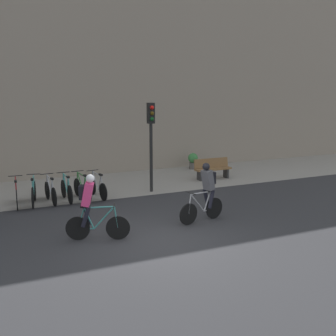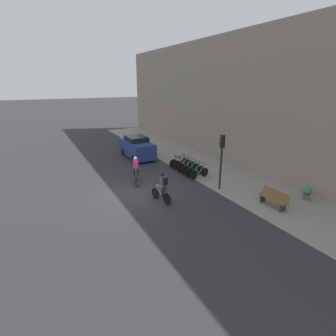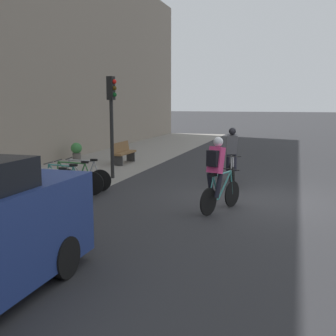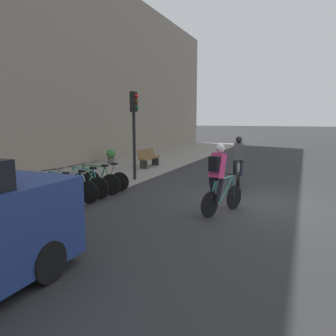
{
  "view_description": "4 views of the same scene",
  "coord_description": "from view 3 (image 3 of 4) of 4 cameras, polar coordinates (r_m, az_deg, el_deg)",
  "views": [
    {
      "loc": [
        -4.1,
        -9.56,
        3.95
      ],
      "look_at": [
        0.91,
        1.59,
        1.58
      ],
      "focal_mm": 45.0,
      "sensor_mm": 36.0,
      "label": 1
    },
    {
      "loc": [
        13.56,
        -4.8,
        6.28
      ],
      "look_at": [
        0.67,
        1.96,
        1.49
      ],
      "focal_mm": 28.0,
      "sensor_mm": 36.0,
      "label": 2
    },
    {
      "loc": [
        -11.07,
        -0.89,
        2.55
      ],
      "look_at": [
        -1.4,
        2.08,
        0.95
      ],
      "focal_mm": 45.0,
      "sensor_mm": 36.0,
      "label": 3
    },
    {
      "loc": [
        -9.38,
        -1.06,
        2.36
      ],
      "look_at": [
        0.32,
        2.99,
        0.77
      ],
      "focal_mm": 35.0,
      "sensor_mm": 36.0,
      "label": 4
    }
  ],
  "objects": [
    {
      "name": "parked_bike_3",
      "position": [
        11.42,
        -13.98,
        -2.16
      ],
      "size": [
        0.46,
        1.63,
        0.97
      ],
      "color": "black",
      "rests_on": "ground"
    },
    {
      "name": "traffic_light_pole",
      "position": [
        14.1,
        -7.65,
        8.05
      ],
      "size": [
        0.26,
        0.3,
        3.37
      ],
      "color": "black",
      "rests_on": "ground"
    },
    {
      "name": "kerb_strip",
      "position": [
        13.69,
        -17.23,
        -2.15
      ],
      "size": [
        44.0,
        4.5,
        0.01
      ],
      "primitive_type": "cube",
      "color": "gray",
      "rests_on": "ground"
    },
    {
      "name": "cyclist_pink",
      "position": [
        9.72,
        6.68,
        -0.59
      ],
      "size": [
        1.57,
        0.71,
        1.76
      ],
      "color": "black",
      "rests_on": "ground"
    },
    {
      "name": "parked_bike_4",
      "position": [
        11.89,
        -12.6,
        -1.67
      ],
      "size": [
        0.46,
        1.7,
        0.96
      ],
      "color": "black",
      "rests_on": "ground"
    },
    {
      "name": "ground",
      "position": [
        11.4,
        12.19,
        -4.16
      ],
      "size": [
        200.0,
        200.0,
        0.0
      ],
      "primitive_type": "plane",
      "color": "#2B2B2D"
    },
    {
      "name": "potted_plant",
      "position": [
        18.87,
        -12.29,
        2.33
      ],
      "size": [
        0.48,
        0.48,
        0.78
      ],
      "color": "#56514C",
      "rests_on": "ground"
    },
    {
      "name": "parked_bike_5",
      "position": [
        12.37,
        -11.34,
        -1.27
      ],
      "size": [
        0.46,
        1.63,
        0.95
      ],
      "color": "black",
      "rests_on": "ground"
    },
    {
      "name": "parked_bike_0",
      "position": [
        10.07,
        -18.84,
        -3.81
      ],
      "size": [
        0.46,
        1.67,
        0.98
      ],
      "color": "black",
      "rests_on": "ground"
    },
    {
      "name": "bench",
      "position": [
        17.6,
        -6.05,
        2.13
      ],
      "size": [
        1.65,
        0.44,
        0.89
      ],
      "color": "brown",
      "rests_on": "ground"
    },
    {
      "name": "cyclist_grey",
      "position": [
        13.21,
        8.63,
        1.89
      ],
      "size": [
        1.63,
        0.58,
        1.76
      ],
      "color": "black",
      "rests_on": "ground"
    },
    {
      "name": "parked_bike_2",
      "position": [
        10.97,
        -15.45,
        -2.71
      ],
      "size": [
        0.46,
        1.66,
        0.96
      ],
      "color": "black",
      "rests_on": "ground"
    },
    {
      "name": "parked_bike_1",
      "position": [
        10.51,
        -17.09,
        -3.16
      ],
      "size": [
        0.47,
        1.64,
        0.99
      ],
      "color": "black",
      "rests_on": "ground"
    }
  ]
}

